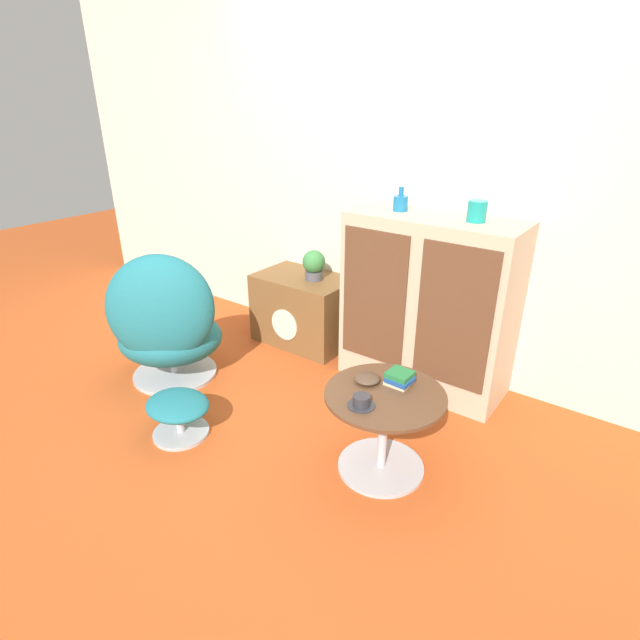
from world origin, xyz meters
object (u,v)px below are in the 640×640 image
egg_chair (166,325)px  book_stack (400,378)px  sideboard (428,304)px  tv_console (304,309)px  ottoman (178,410)px  bowl (367,378)px  teacup (361,402)px  coffee_table (383,424)px  vase_leftmost (401,203)px  vase_inner_left (477,211)px  potted_plant (314,264)px

egg_chair → book_stack: size_ratio=7.13×
sideboard → tv_console: size_ratio=1.56×
tv_console → ottoman: bearing=-82.8°
ottoman → bowl: 1.05m
egg_chair → book_stack: bearing=6.9°
egg_chair → teacup: bearing=-3.2°
coffee_table → vase_leftmost: vase_leftmost is taller
ottoman → coffee_table: coffee_table is taller
bowl → ottoman: bearing=-153.1°
tv_console → book_stack: size_ratio=5.57×
coffee_table → bowl: bowl is taller
tv_console → ottoman: 1.32m
vase_leftmost → teacup: vase_leftmost is taller
teacup → sideboard: bearing=99.9°
bowl → coffee_table: bearing=-17.3°
egg_chair → tv_console: bearing=70.4°
sideboard → ottoman: 1.58m
sideboard → vase_inner_left: 0.64m
ottoman → book_stack: 1.20m
vase_leftmost → potted_plant: (-0.64, -0.00, -0.50)m
book_stack → teacup: bearing=-99.9°
vase_leftmost → vase_inner_left: bearing=-0.0°
sideboard → vase_leftmost: (-0.23, 0.00, 0.59)m
tv_console → book_stack: bearing=-32.9°
tv_console → sideboard: bearing=-0.0°
coffee_table → vase_inner_left: size_ratio=5.06×
egg_chair → vase_inner_left: bearing=32.0°
sideboard → tv_console: 1.01m
sideboard → potted_plant: (-0.88, 0.00, 0.08)m
vase_leftmost → potted_plant: vase_leftmost is taller
vase_leftmost → coffee_table: bearing=-63.2°
sideboard → coffee_table: (0.22, -0.89, -0.28)m
ottoman → teacup: size_ratio=2.92×
ottoman → coffee_table: (1.02, 0.42, 0.11)m
egg_chair → ottoman: size_ratio=2.42×
coffee_table → bowl: size_ratio=4.59×
egg_chair → potted_plant: egg_chair is taller
sideboard → book_stack: 0.81m
tv_console → vase_inner_left: size_ratio=6.13×
egg_chair → vase_inner_left: 1.96m
book_stack → potted_plant: bearing=144.9°
sideboard → potted_plant: bearing=179.9°
tv_console → potted_plant: potted_plant is taller
sideboard → vase_leftmost: 0.63m
coffee_table → egg_chair: bearing=-177.3°
tv_console → teacup: tv_console is taller
egg_chair → potted_plant: size_ratio=4.21×
sideboard → bowl: bearing=-83.7°
sideboard → egg_chair: size_ratio=1.22×
vase_leftmost → teacup: 1.31m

